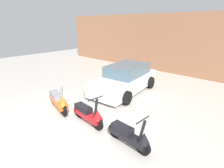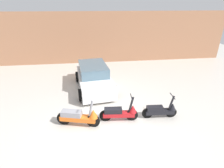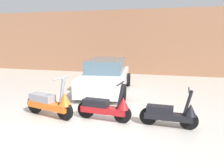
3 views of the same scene
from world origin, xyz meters
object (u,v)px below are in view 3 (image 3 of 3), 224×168
scooter_front_left (51,103)px  car_rear_left (106,76)px  scooter_front_center (171,114)px  scooter_front_right (106,107)px

scooter_front_left → car_rear_left: size_ratio=0.41×
scooter_front_center → scooter_front_right: bearing=-176.8°
scooter_front_left → scooter_front_right: bearing=18.9°
scooter_front_right → car_rear_left: bearing=111.5°
scooter_front_right → car_rear_left: car_rear_left is taller
scooter_front_right → scooter_front_center: 1.62m
scooter_front_left → scooter_front_center: 3.14m
scooter_front_left → scooter_front_right: size_ratio=1.07×
scooter_front_left → car_rear_left: car_rear_left is taller
scooter_front_right → scooter_front_center: size_ratio=1.07×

